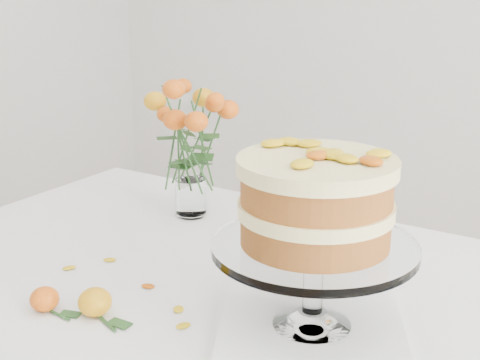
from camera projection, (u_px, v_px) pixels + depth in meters
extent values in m
cube|color=tan|center=(233.00, 295.00, 1.24)|extent=(1.40, 0.90, 0.04)
cylinder|color=tan|center=(125.00, 310.00, 1.97)|extent=(0.06, 0.06, 0.71)
cube|color=white|center=(233.00, 284.00, 1.23)|extent=(1.42, 0.92, 0.01)
cube|color=white|center=(335.00, 252.00, 1.63)|extent=(1.42, 0.01, 0.20)
cube|color=white|center=(312.00, 326.00, 1.07)|extent=(0.39, 0.39, 0.01)
cylinder|color=white|center=(313.00, 281.00, 1.05)|extent=(0.03, 0.03, 0.10)
cylinder|color=white|center=(314.00, 247.00, 1.03)|extent=(0.32, 0.32, 0.01)
cylinder|color=#984E22|center=(315.00, 229.00, 1.02)|extent=(0.28, 0.28, 0.05)
cylinder|color=#FCE3A3|center=(316.00, 208.00, 1.01)|extent=(0.29, 0.29, 0.02)
cylinder|color=#984E22|center=(316.00, 187.00, 1.00)|extent=(0.28, 0.28, 0.05)
cylinder|color=#FCE3A3|center=(317.00, 165.00, 0.99)|extent=(0.30, 0.30, 0.02)
cylinder|color=white|center=(191.00, 214.00, 1.57)|extent=(0.06, 0.06, 0.01)
cylinder|color=white|center=(191.00, 196.00, 1.56)|extent=(0.07, 0.07, 0.08)
ellipsoid|color=orange|center=(95.00, 302.00, 1.11)|extent=(0.06, 0.06, 0.05)
cylinder|color=#275321|center=(106.00, 323.00, 1.08)|extent=(0.07, 0.03, 0.01)
ellipsoid|color=#C34409|center=(45.00, 299.00, 1.12)|extent=(0.05, 0.05, 0.04)
cylinder|color=#275321|center=(58.00, 315.00, 1.11)|extent=(0.06, 0.01, 0.00)
ellipsoid|color=gold|center=(148.00, 286.00, 1.21)|extent=(0.03, 0.02, 0.00)
ellipsoid|color=gold|center=(179.00, 309.00, 1.13)|extent=(0.03, 0.02, 0.00)
ellipsoid|color=gold|center=(183.00, 326.00, 1.08)|extent=(0.03, 0.02, 0.00)
ellipsoid|color=gold|center=(110.00, 260.00, 1.32)|extent=(0.03, 0.02, 0.00)
ellipsoid|color=gold|center=(69.00, 268.00, 1.29)|extent=(0.03, 0.02, 0.00)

